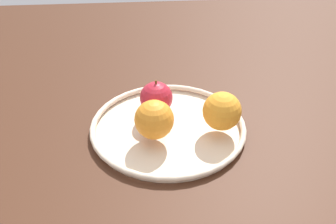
{
  "coord_description": "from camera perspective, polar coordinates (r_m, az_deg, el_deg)",
  "views": [
    {
      "loc": [
        -69.17,
        5.44,
        53.05
      ],
      "look_at": [
        0.0,
        0.0,
        4.8
      ],
      "focal_mm": 44.12,
      "sensor_mm": 36.0,
      "label": 1
    }
  ],
  "objects": [
    {
      "name": "ground_plane",
      "position": [
        0.89,
        0.0,
        -3.61
      ],
      "size": [
        156.5,
        156.5,
        4.0
      ],
      "primitive_type": "cube",
      "color": "#402214"
    },
    {
      "name": "orange_back_left",
      "position": [
        0.84,
        7.47,
        0.11
      ],
      "size": [
        7.92,
        7.92,
        7.92
      ],
      "primitive_type": "sphere",
      "color": "orange",
      "rests_on": "fruit_bowl"
    },
    {
      "name": "apple",
      "position": [
        0.88,
        -1.63,
        1.96
      ],
      "size": [
        7.09,
        7.09,
        7.89
      ],
      "color": "#AE1F2E",
      "rests_on": "fruit_bowl"
    },
    {
      "name": "fruit_bowl",
      "position": [
        0.87,
        0.0,
        -2.11
      ],
      "size": [
        32.7,
        32.7,
        1.8
      ],
      "color": "beige",
      "rests_on": "ground_plane"
    },
    {
      "name": "orange_front_left",
      "position": [
        0.81,
        -1.92,
        -1.06
      ],
      "size": [
        7.87,
        7.87,
        7.87
      ],
      "primitive_type": "sphere",
      "color": "orange",
      "rests_on": "fruit_bowl"
    }
  ]
}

